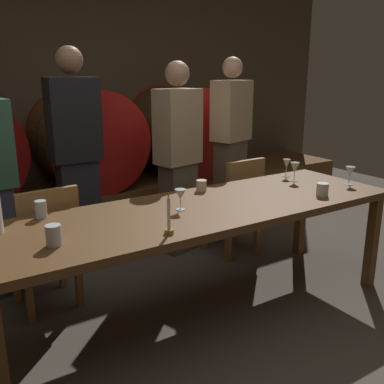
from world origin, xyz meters
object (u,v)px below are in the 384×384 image
at_px(dining_table, 201,216).
at_px(guest_far_right, 231,146).
at_px(guest_center_right, 178,158).
at_px(cup_far_right, 322,189).
at_px(guest_center_left, 76,161).
at_px(wine_glass_right, 287,164).
at_px(cup_far_left, 54,235).
at_px(chair_right, 237,202).
at_px(wine_barrel_right, 179,131).
at_px(cup_center_left, 41,209).
at_px(wine_glass_left, 180,195).
at_px(candle_center, 169,223).
at_px(wine_barrel_center, 87,139).
at_px(cup_center_right, 201,185).
at_px(wine_glass_center, 295,168).
at_px(wine_glass_far_right, 350,172).
at_px(chair_left, 46,242).

bearing_deg(dining_table, guest_far_right, 45.77).
relative_size(guest_center_right, cup_far_right, 19.01).
xyz_separation_m(guest_center_left, wine_glass_right, (1.50, -0.80, -0.06)).
bearing_deg(cup_far_right, cup_far_left, 176.92).
xyz_separation_m(chair_right, guest_center_right, (-0.39, 0.35, 0.38)).
height_order(cup_far_left, cup_far_right, cup_far_left).
xyz_separation_m(wine_barrel_right, cup_center_left, (-1.93, -1.62, -0.14)).
distance_m(wine_glass_left, wine_glass_right, 1.24).
relative_size(wine_barrel_right, cup_center_left, 9.39).
relative_size(candle_center, wine_glass_right, 1.54).
height_order(wine_barrel_center, guest_center_right, guest_center_right).
bearing_deg(cup_far_left, wine_barrel_center, 66.29).
bearing_deg(chair_right, guest_center_right, -44.00).
xyz_separation_m(chair_right, candle_center, (-1.24, -0.97, 0.33)).
xyz_separation_m(chair_right, cup_center_right, (-0.61, -0.34, 0.31)).
bearing_deg(wine_glass_right, guest_center_left, 151.86).
bearing_deg(guest_center_left, chair_right, 162.04).
bearing_deg(chair_right, cup_far_right, 89.65).
distance_m(cup_center_right, cup_far_right, 0.85).
bearing_deg(guest_center_left, cup_center_right, 131.21).
height_order(candle_center, wine_glass_center, candle_center).
relative_size(wine_glass_far_right, cup_far_right, 1.60).
xyz_separation_m(dining_table, guest_center_left, (-0.44, 1.11, 0.22)).
xyz_separation_m(guest_center_left, cup_far_right, (1.30, -1.35, -0.12)).
bearing_deg(guest_center_left, dining_table, 112.79).
bearing_deg(wine_glass_far_right, wine_glass_left, 173.46).
relative_size(wine_glass_left, wine_glass_far_right, 0.94).
bearing_deg(wine_barrel_right, chair_left, -144.08).
xyz_separation_m(cup_center_left, cup_far_right, (1.78, -0.58, -0.01)).
bearing_deg(cup_center_right, wine_barrel_center, 99.59).
bearing_deg(dining_table, chair_left, 143.90).
bearing_deg(cup_far_right, dining_table, 164.67).
bearing_deg(cup_center_left, chair_right, 10.69).
bearing_deg(wine_barrel_center, cup_far_right, -67.28).
bearing_deg(dining_table, wine_glass_right, 16.56).
relative_size(guest_far_right, wine_glass_far_right, 12.18).
bearing_deg(cup_far_right, chair_left, 153.51).
height_order(chair_right, cup_center_right, chair_right).
bearing_deg(wine_barrel_right, guest_center_right, -121.51).
distance_m(guest_center_right, wine_glass_far_right, 1.43).
height_order(wine_glass_center, cup_center_right, wine_glass_center).
bearing_deg(cup_far_left, wine_glass_center, 8.67).
height_order(candle_center, cup_center_right, candle_center).
relative_size(cup_center_left, cup_center_right, 1.31).
xyz_separation_m(candle_center, cup_far_left, (-0.56, 0.17, -0.01)).
xyz_separation_m(guest_center_left, cup_center_left, (-0.48, -0.78, -0.11)).
xyz_separation_m(wine_barrel_right, guest_far_right, (0.12, -0.79, -0.07)).
bearing_deg(wine_glass_right, wine_glass_far_right, -64.84).
height_order(chair_left, wine_glass_left, wine_glass_left).
bearing_deg(candle_center, wine_barrel_right, 57.82).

